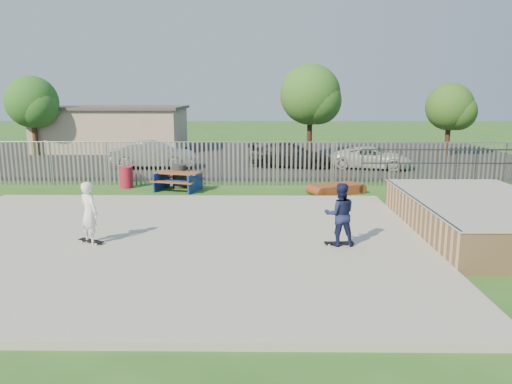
{
  "coord_description": "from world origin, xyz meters",
  "views": [
    {
      "loc": [
        2.91,
        -13.6,
        4.25
      ],
      "look_at": [
        2.73,
        2.0,
        1.1
      ],
      "focal_mm": 35.0,
      "sensor_mm": 36.0,
      "label": 1
    }
  ],
  "objects_px": {
    "funbox": "(336,189)",
    "tree_right": "(450,107)",
    "tree_left": "(32,102)",
    "tree_mid": "(310,95)",
    "skater_white": "(89,213)",
    "skater_navy": "(340,214)",
    "trash_bin_grey": "(180,176)",
    "car_dark": "(290,155)",
    "car_white": "(372,158)",
    "car_silver": "(154,155)",
    "trash_bin_red": "(126,177)",
    "picnic_table": "(178,181)"
  },
  "relations": [
    {
      "from": "trash_bin_grey",
      "to": "tree_mid",
      "type": "xyz_separation_m",
      "value": [
        6.81,
        10.72,
        3.52
      ]
    },
    {
      "from": "funbox",
      "to": "tree_left",
      "type": "bearing_deg",
      "value": 120.68
    },
    {
      "from": "trash_bin_red",
      "to": "trash_bin_grey",
      "type": "distance_m",
      "value": 2.38
    },
    {
      "from": "tree_left",
      "to": "car_silver",
      "type": "bearing_deg",
      "value": -31.72
    },
    {
      "from": "funbox",
      "to": "tree_right",
      "type": "distance_m",
      "value": 16.13
    },
    {
      "from": "trash_bin_red",
      "to": "tree_left",
      "type": "bearing_deg",
      "value": 128.74
    },
    {
      "from": "tree_left",
      "to": "skater_navy",
      "type": "xyz_separation_m",
      "value": [
        17.33,
        -20.31,
        -2.54
      ]
    },
    {
      "from": "tree_left",
      "to": "skater_white",
      "type": "relative_size",
      "value": 3.08
    },
    {
      "from": "car_white",
      "to": "picnic_table",
      "type": "bearing_deg",
      "value": 138.09
    },
    {
      "from": "funbox",
      "to": "tree_right",
      "type": "xyz_separation_m",
      "value": [
        9.28,
        12.83,
        3.03
      ]
    },
    {
      "from": "funbox",
      "to": "trash_bin_grey",
      "type": "height_order",
      "value": "trash_bin_grey"
    },
    {
      "from": "car_silver",
      "to": "tree_right",
      "type": "xyz_separation_m",
      "value": [
        18.49,
        5.88,
        2.46
      ]
    },
    {
      "from": "trash_bin_red",
      "to": "car_silver",
      "type": "distance_m",
      "value": 5.75
    },
    {
      "from": "tree_right",
      "to": "trash_bin_grey",
      "type": "bearing_deg",
      "value": -144.38
    },
    {
      "from": "trash_bin_red",
      "to": "skater_white",
      "type": "height_order",
      "value": "skater_white"
    },
    {
      "from": "car_white",
      "to": "tree_right",
      "type": "height_order",
      "value": "tree_right"
    },
    {
      "from": "picnic_table",
      "to": "trash_bin_grey",
      "type": "bearing_deg",
      "value": 109.49
    },
    {
      "from": "trash_bin_grey",
      "to": "skater_navy",
      "type": "xyz_separation_m",
      "value": [
        5.79,
        -8.96,
        0.49
      ]
    },
    {
      "from": "trash_bin_red",
      "to": "car_white",
      "type": "distance_m",
      "value": 13.5
    },
    {
      "from": "funbox",
      "to": "car_dark",
      "type": "bearing_deg",
      "value": 76.59
    },
    {
      "from": "trash_bin_red",
      "to": "funbox",
      "type": "bearing_deg",
      "value": -7.44
    },
    {
      "from": "tree_left",
      "to": "tree_mid",
      "type": "xyz_separation_m",
      "value": [
        18.35,
        -0.63,
        0.49
      ]
    },
    {
      "from": "car_white",
      "to": "skater_navy",
      "type": "distance_m",
      "value": 15.2
    },
    {
      "from": "skater_navy",
      "to": "skater_white",
      "type": "relative_size",
      "value": 1.0
    },
    {
      "from": "tree_left",
      "to": "skater_white",
      "type": "distance_m",
      "value": 22.91
    },
    {
      "from": "skater_white",
      "to": "car_silver",
      "type": "bearing_deg",
      "value": -46.37
    },
    {
      "from": "car_silver",
      "to": "skater_navy",
      "type": "distance_m",
      "value": 16.75
    },
    {
      "from": "trash_bin_grey",
      "to": "tree_right",
      "type": "height_order",
      "value": "tree_right"
    },
    {
      "from": "skater_navy",
      "to": "trash_bin_red",
      "type": "bearing_deg",
      "value": -49.67
    },
    {
      "from": "picnic_table",
      "to": "car_white",
      "type": "bearing_deg",
      "value": 48.77
    },
    {
      "from": "trash_bin_grey",
      "to": "car_dark",
      "type": "relative_size",
      "value": 0.22
    },
    {
      "from": "picnic_table",
      "to": "skater_white",
      "type": "height_order",
      "value": "skater_white"
    },
    {
      "from": "tree_left",
      "to": "tree_mid",
      "type": "distance_m",
      "value": 18.37
    },
    {
      "from": "skater_navy",
      "to": "car_white",
      "type": "bearing_deg",
      "value": -107.68
    },
    {
      "from": "trash_bin_grey",
      "to": "car_silver",
      "type": "height_order",
      "value": "car_silver"
    },
    {
      "from": "tree_right",
      "to": "skater_white",
      "type": "distance_m",
      "value": 26.75
    },
    {
      "from": "trash_bin_grey",
      "to": "trash_bin_red",
      "type": "bearing_deg",
      "value": -178.22
    },
    {
      "from": "trash_bin_red",
      "to": "tree_right",
      "type": "distance_m",
      "value": 22.03
    },
    {
      "from": "funbox",
      "to": "skater_navy",
      "type": "distance_m",
      "value": 7.8
    },
    {
      "from": "skater_navy",
      "to": "trash_bin_grey",
      "type": "bearing_deg",
      "value": -59.38
    },
    {
      "from": "car_white",
      "to": "tree_mid",
      "type": "bearing_deg",
      "value": 46.2
    },
    {
      "from": "car_white",
      "to": "skater_navy",
      "type": "xyz_separation_m",
      "value": [
        -4.04,
        -14.65,
        0.39
      ]
    },
    {
      "from": "car_dark",
      "to": "tree_right",
      "type": "bearing_deg",
      "value": -54.63
    },
    {
      "from": "car_white",
      "to": "trash_bin_grey",
      "type": "bearing_deg",
      "value": 135.25
    },
    {
      "from": "trash_bin_red",
      "to": "skater_white",
      "type": "bearing_deg",
      "value": -81.26
    },
    {
      "from": "trash_bin_red",
      "to": "trash_bin_grey",
      "type": "height_order",
      "value": "trash_bin_grey"
    },
    {
      "from": "car_silver",
      "to": "skater_white",
      "type": "relative_size",
      "value": 2.66
    },
    {
      "from": "car_white",
      "to": "skater_white",
      "type": "bearing_deg",
      "value": 158.43
    },
    {
      "from": "car_white",
      "to": "tree_left",
      "type": "bearing_deg",
      "value": 90.37
    },
    {
      "from": "tree_mid",
      "to": "skater_navy",
      "type": "xyz_separation_m",
      "value": [
        -1.02,
        -19.68,
        -3.04
      ]
    }
  ]
}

